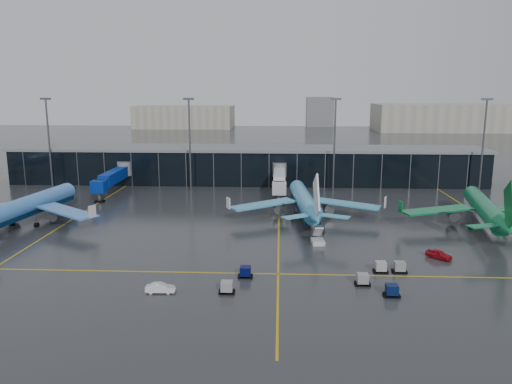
{
  "coord_description": "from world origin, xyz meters",
  "views": [
    {
      "loc": [
        10.11,
        -87.4,
        27.77
      ],
      "look_at": [
        5.0,
        18.0,
        6.0
      ],
      "focal_mm": 35.0,
      "sensor_mm": 36.0,
      "label": 1
    }
  ],
  "objects_px": {
    "airliner_arkefly": "(28,194)",
    "service_van_red": "(439,254)",
    "baggage_carts": "(335,277)",
    "service_van_white": "(160,288)",
    "airliner_klm_near": "(304,191)",
    "airliner_aer_lingus": "(486,198)",
    "mobile_airstair": "(318,240)"
  },
  "relations": [
    {
      "from": "airliner_arkefly",
      "to": "mobile_airstair",
      "type": "height_order",
      "value": "airliner_arkefly"
    },
    {
      "from": "airliner_klm_near",
      "to": "service_van_red",
      "type": "height_order",
      "value": "airliner_klm_near"
    },
    {
      "from": "airliner_klm_near",
      "to": "service_van_red",
      "type": "distance_m",
      "value": 34.31
    },
    {
      "from": "service_van_red",
      "to": "service_van_white",
      "type": "bearing_deg",
      "value": 155.52
    },
    {
      "from": "airliner_arkefly",
      "to": "service_van_red",
      "type": "distance_m",
      "value": 81.37
    },
    {
      "from": "baggage_carts",
      "to": "service_van_red",
      "type": "height_order",
      "value": "baggage_carts"
    },
    {
      "from": "airliner_aer_lingus",
      "to": "mobile_airstair",
      "type": "height_order",
      "value": "airliner_aer_lingus"
    },
    {
      "from": "airliner_aer_lingus",
      "to": "service_van_red",
      "type": "bearing_deg",
      "value": -116.19
    },
    {
      "from": "baggage_carts",
      "to": "service_van_red",
      "type": "xyz_separation_m",
      "value": [
        18.43,
        11.4,
        -0.02
      ]
    },
    {
      "from": "airliner_arkefly",
      "to": "airliner_klm_near",
      "type": "bearing_deg",
      "value": 15.59
    },
    {
      "from": "airliner_arkefly",
      "to": "mobile_airstair",
      "type": "relative_size",
      "value": 11.93
    },
    {
      "from": "airliner_klm_near",
      "to": "airliner_aer_lingus",
      "type": "xyz_separation_m",
      "value": [
        36.43,
        -6.17,
        0.1
      ]
    },
    {
      "from": "airliner_arkefly",
      "to": "airliner_klm_near",
      "type": "relative_size",
      "value": 1.04
    },
    {
      "from": "airliner_klm_near",
      "to": "mobile_airstair",
      "type": "distance_m",
      "value": 19.94
    },
    {
      "from": "mobile_airstair",
      "to": "service_van_white",
      "type": "relative_size",
      "value": 0.84
    },
    {
      "from": "airliner_arkefly",
      "to": "service_van_white",
      "type": "height_order",
      "value": "airliner_arkefly"
    },
    {
      "from": "airliner_klm_near",
      "to": "baggage_carts",
      "type": "bearing_deg",
      "value": -90.01
    },
    {
      "from": "baggage_carts",
      "to": "mobile_airstair",
      "type": "distance_m",
      "value": 18.63
    },
    {
      "from": "airliner_arkefly",
      "to": "service_van_red",
      "type": "bearing_deg",
      "value": -5.39
    },
    {
      "from": "airliner_arkefly",
      "to": "service_van_red",
      "type": "relative_size",
      "value": 9.5
    },
    {
      "from": "service_van_red",
      "to": "baggage_carts",
      "type": "bearing_deg",
      "value": 166.52
    },
    {
      "from": "airliner_arkefly",
      "to": "service_van_white",
      "type": "bearing_deg",
      "value": -36.29
    },
    {
      "from": "baggage_carts",
      "to": "airliner_klm_near",
      "type": "bearing_deg",
      "value": 94.37
    },
    {
      "from": "baggage_carts",
      "to": "mobile_airstair",
      "type": "xyz_separation_m",
      "value": [
        -1.2,
        18.59,
        0.01
      ]
    },
    {
      "from": "airliner_aer_lingus",
      "to": "service_van_white",
      "type": "distance_m",
      "value": 69.0
    },
    {
      "from": "baggage_carts",
      "to": "service_van_white",
      "type": "bearing_deg",
      "value": -168.69
    },
    {
      "from": "airliner_klm_near",
      "to": "service_van_white",
      "type": "distance_m",
      "value": 48.27
    },
    {
      "from": "service_van_white",
      "to": "airliner_aer_lingus",
      "type": "bearing_deg",
      "value": -60.4
    },
    {
      "from": "airliner_klm_near",
      "to": "service_van_red",
      "type": "xyz_separation_m",
      "value": [
        21.31,
        -26.35,
        -5.31
      ]
    },
    {
      "from": "airliner_aer_lingus",
      "to": "service_van_red",
      "type": "distance_m",
      "value": 25.79
    },
    {
      "from": "airliner_arkefly",
      "to": "service_van_red",
      "type": "height_order",
      "value": "airliner_arkefly"
    },
    {
      "from": "airliner_klm_near",
      "to": "mobile_airstair",
      "type": "height_order",
      "value": "airliner_klm_near"
    }
  ]
}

